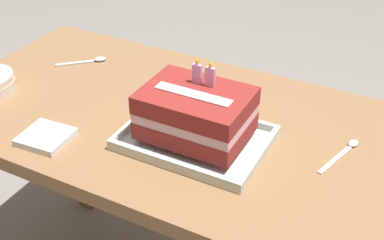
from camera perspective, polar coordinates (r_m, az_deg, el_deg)
name	(u,v)px	position (r m, az deg, el deg)	size (l,w,h in m)	color
dining_table	(189,158)	(1.22, -0.36, -4.35)	(1.24, 0.60, 0.69)	olive
foil_tray	(196,139)	(1.09, 0.41, -2.20)	(0.31, 0.22, 0.02)	silver
birthday_cake	(196,113)	(1.05, 0.43, 0.82)	(0.22, 0.16, 0.16)	maroon
serving_spoon_near_tray	(93,60)	(1.44, -11.15, 6.66)	(0.11, 0.10, 0.01)	silver
serving_spoon_by_bowls	(346,150)	(1.11, 17.03, -3.24)	(0.06, 0.15, 0.01)	silver
napkin_pile	(46,137)	(1.14, -16.21, -1.87)	(0.11, 0.10, 0.02)	white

